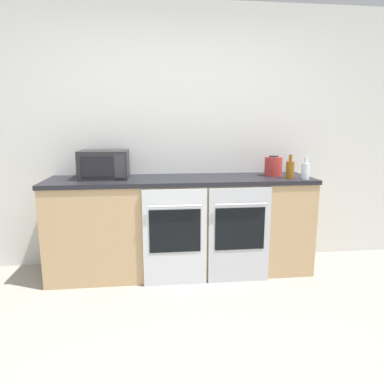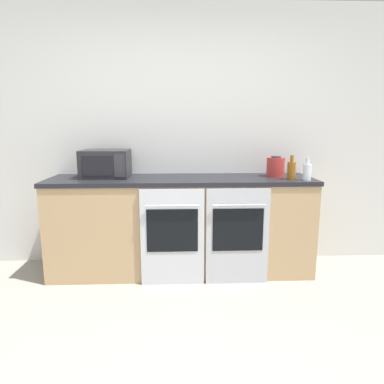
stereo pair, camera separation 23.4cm
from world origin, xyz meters
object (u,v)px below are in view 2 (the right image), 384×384
at_px(oven_right, 237,236).
at_px(microwave, 106,164).
at_px(bottle_amber, 291,170).
at_px(kettle, 276,167).
at_px(bottle_clear, 307,172).
at_px(oven_left, 172,237).

distance_m(oven_right, microwave, 1.41).
distance_m(oven_right, bottle_amber, 0.78).
relative_size(bottle_amber, kettle, 1.13).
xyz_separation_m(bottle_clear, kettle, (-0.21, 0.26, 0.01)).
bearing_deg(microwave, oven_left, -31.01).
distance_m(microwave, kettle, 1.63).
distance_m(oven_right, kettle, 0.80).
relative_size(oven_right, kettle, 4.47).
distance_m(bottle_clear, bottle_amber, 0.14).
bearing_deg(bottle_clear, bottle_amber, 149.49).
bearing_deg(oven_right, kettle, 40.48).
bearing_deg(oven_left, bottle_amber, 8.57).
bearing_deg(kettle, oven_left, -160.32).
xyz_separation_m(bottle_clear, bottle_amber, (-0.12, 0.07, 0.01)).
bearing_deg(oven_right, oven_left, 180.00).
height_order(microwave, kettle, microwave).
bearing_deg(oven_left, microwave, 148.99).
relative_size(oven_right, microwave, 2.00).
height_order(oven_right, bottle_amber, bottle_amber).
xyz_separation_m(microwave, bottle_clear, (1.84, -0.29, -0.05)).
relative_size(oven_right, bottle_clear, 4.25).
bearing_deg(bottle_clear, kettle, 128.77).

